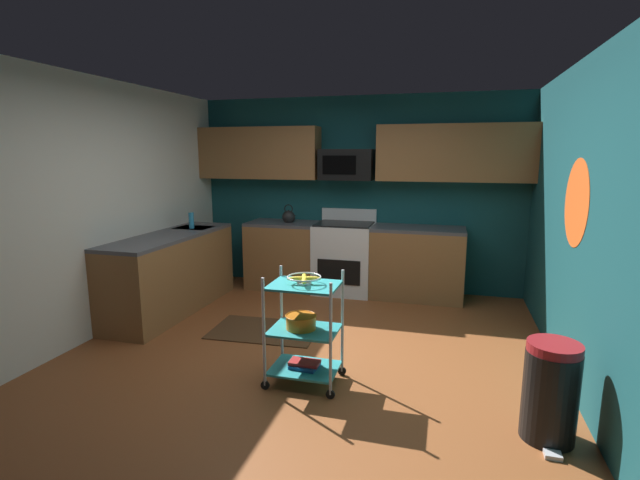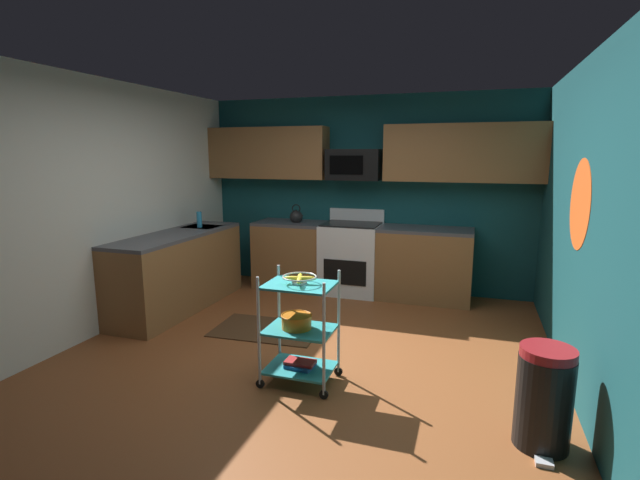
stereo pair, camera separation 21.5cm
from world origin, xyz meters
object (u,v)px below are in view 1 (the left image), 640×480
at_px(oven_range, 344,257).
at_px(microwave, 347,165).
at_px(mixing_bowl_large, 301,321).
at_px(dish_soap_bottle, 191,220).
at_px(fruit_bowl, 304,279).
at_px(kettle, 289,217).
at_px(trash_can, 550,392).
at_px(book_stack, 305,364).
at_px(rolling_cart, 304,329).

distance_m(oven_range, microwave, 1.23).
height_order(mixing_bowl_large, dish_soap_bottle, dish_soap_bottle).
relative_size(oven_range, microwave, 1.57).
relative_size(oven_range, fruit_bowl, 4.04).
height_order(kettle, trash_can, kettle).
distance_m(oven_range, fruit_bowl, 2.61).
height_order(oven_range, book_stack, oven_range).
distance_m(mixing_bowl_large, kettle, 2.79).
distance_m(book_stack, trash_can, 1.79).
height_order(book_stack, dish_soap_bottle, dish_soap_bottle).
distance_m(microwave, mixing_bowl_large, 2.93).
bearing_deg(trash_can, book_stack, 170.36).
relative_size(mixing_bowl_large, trash_can, 0.38).
xyz_separation_m(fruit_bowl, mixing_bowl_large, (-0.03, -0.00, -0.36)).
relative_size(rolling_cart, mixing_bowl_large, 3.63).
bearing_deg(trash_can, fruit_bowl, 170.36).
bearing_deg(mixing_bowl_large, dish_soap_bottle, 138.90).
xyz_separation_m(kettle, trash_can, (2.78, -2.86, -0.67)).
bearing_deg(fruit_bowl, rolling_cart, -80.54).
xyz_separation_m(fruit_bowl, book_stack, (0.00, -0.00, -0.72)).
bearing_deg(trash_can, dish_soap_bottle, 151.66).
distance_m(book_stack, dish_soap_bottle, 2.81).
relative_size(rolling_cart, kettle, 3.47).
bearing_deg(mixing_bowl_large, kettle, 111.23).
xyz_separation_m(rolling_cart, dish_soap_bottle, (-2.03, 1.74, 0.57)).
distance_m(mixing_bowl_large, dish_soap_bottle, 2.70).
bearing_deg(dish_soap_bottle, microwave, 27.60).
bearing_deg(book_stack, rolling_cart, 0.00).
xyz_separation_m(book_stack, kettle, (-1.03, 2.57, 0.84)).
relative_size(oven_range, rolling_cart, 1.20).
bearing_deg(fruit_bowl, book_stack, -80.54).
bearing_deg(fruit_bowl, dish_soap_bottle, 139.30).
bearing_deg(oven_range, mixing_bowl_large, -85.21).
xyz_separation_m(mixing_bowl_large, trash_can, (1.79, -0.30, -0.19)).
height_order(oven_range, kettle, kettle).
bearing_deg(microwave, fruit_bowl, -84.78).
height_order(mixing_bowl_large, trash_can, trash_can).
height_order(microwave, trash_can, microwave).
bearing_deg(kettle, oven_range, 0.28).
relative_size(fruit_bowl, kettle, 1.03).
relative_size(microwave, rolling_cart, 0.77).
height_order(dish_soap_bottle, trash_can, dish_soap_bottle).
distance_m(oven_range, kettle, 0.94).
xyz_separation_m(rolling_cart, book_stack, (0.00, 0.00, -0.30)).
distance_m(fruit_bowl, dish_soap_bottle, 2.68).
bearing_deg(oven_range, dish_soap_bottle, -155.11).
xyz_separation_m(oven_range, microwave, (-0.00, 0.10, 1.22)).
relative_size(oven_range, kettle, 4.17).
xyz_separation_m(rolling_cart, fruit_bowl, (-0.00, 0.00, 0.42)).
bearing_deg(oven_range, fruit_bowl, -84.58).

